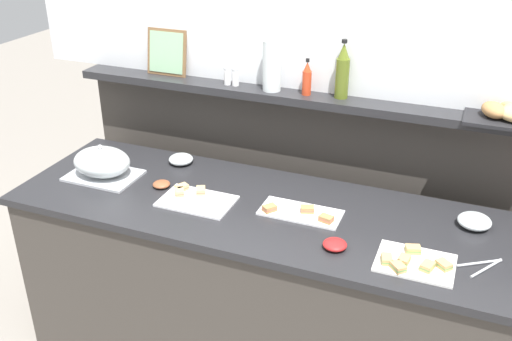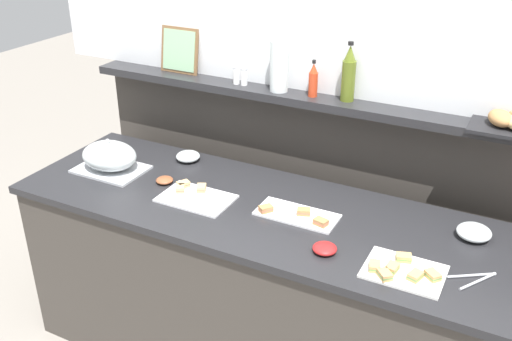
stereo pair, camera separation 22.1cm
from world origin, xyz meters
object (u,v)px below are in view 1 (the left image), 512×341
object	(u,v)px
sandwich_platter_front	(195,199)
condiment_bowl_red	(335,244)
sandwich_platter_rear	(301,212)
water_carafe	(272,66)
serving_cloche	(102,163)
glass_bowl_medium	(474,222)
condiment_bowl_dark	(162,184)
glass_bowl_large	(181,160)
pepper_shaker	(235,77)
sandwich_platter_side	(414,262)
framed_picture	(167,52)
hot_sauce_bottle	(307,79)
olive_oil_bottle	(342,72)
serving_tongs	(484,265)
salt_shaker	(227,76)

from	to	relation	value
sandwich_platter_front	condiment_bowl_red	distance (m)	0.70
sandwich_platter_front	sandwich_platter_rear	bearing A→B (deg)	7.43
sandwich_platter_front	water_carafe	size ratio (longest dim) A/B	1.34
serving_cloche	water_carafe	distance (m)	0.95
glass_bowl_medium	condiment_bowl_dark	size ratio (longest dim) A/B	1.68
glass_bowl_medium	water_carafe	size ratio (longest dim) A/B	0.56
glass_bowl_large	pepper_shaker	world-z (taller)	pepper_shaker
sandwich_platter_side	framed_picture	bearing A→B (deg)	153.82
glass_bowl_large	glass_bowl_medium	size ratio (longest dim) A/B	0.90
sandwich_platter_rear	condiment_bowl_red	size ratio (longest dim) A/B	3.68
framed_picture	water_carafe	world-z (taller)	water_carafe
serving_cloche	hot_sauce_bottle	world-z (taller)	hot_sauce_bottle
olive_oil_bottle	water_carafe	xyz separation A→B (m)	(-0.34, -0.02, -0.00)
sandwich_platter_side	serving_cloche	size ratio (longest dim) A/B	0.85
serving_cloche	serving_tongs	bearing A→B (deg)	-2.89
condiment_bowl_dark	pepper_shaker	size ratio (longest dim) A/B	0.95
water_carafe	condiment_bowl_dark	bearing A→B (deg)	-128.50
sandwich_platter_front	condiment_bowl_dark	xyz separation A→B (m)	(-0.21, 0.06, 0.01)
condiment_bowl_red	glass_bowl_medium	bearing A→B (deg)	36.62
sandwich_platter_rear	serving_tongs	world-z (taller)	sandwich_platter_rear
sandwich_platter_side	condiment_bowl_dark	size ratio (longest dim) A/B	3.53
glass_bowl_medium	condiment_bowl_dark	xyz separation A→B (m)	(-1.39, -0.18, -0.01)
sandwich_platter_front	serving_tongs	distance (m)	1.23
sandwich_platter_side	salt_shaker	distance (m)	1.31
serving_cloche	framed_picture	bearing A→B (deg)	80.16
sandwich_platter_front	framed_picture	bearing A→B (deg)	127.27
glass_bowl_medium	serving_tongs	bearing A→B (deg)	-79.44
glass_bowl_large	condiment_bowl_dark	distance (m)	0.26
serving_cloche	framed_picture	xyz separation A→B (m)	(0.09, 0.52, 0.42)
condiment_bowl_red	hot_sauce_bottle	bearing A→B (deg)	117.15
sandwich_platter_side	serving_cloche	bearing A→B (deg)	173.37
condiment_bowl_dark	hot_sauce_bottle	bearing A→B (deg)	40.52
pepper_shaker	salt_shaker	bearing A→B (deg)	180.00
glass_bowl_large	condiment_bowl_dark	xyz separation A→B (m)	(0.04, -0.26, -0.01)
glass_bowl_medium	condiment_bowl_red	distance (m)	0.62
condiment_bowl_red	condiment_bowl_dark	size ratio (longest dim) A/B	1.17
sandwich_platter_rear	glass_bowl_medium	distance (m)	0.72
pepper_shaker	framed_picture	size ratio (longest dim) A/B	0.36
condiment_bowl_red	pepper_shaker	size ratio (longest dim) A/B	1.10
glass_bowl_medium	hot_sauce_bottle	bearing A→B (deg)	160.64
sandwich_platter_side	glass_bowl_medium	distance (m)	0.41
sandwich_platter_front	framed_picture	world-z (taller)	framed_picture
framed_picture	condiment_bowl_dark	bearing A→B (deg)	-66.07
sandwich_platter_rear	pepper_shaker	bearing A→B (deg)	137.32
sandwich_platter_side	serving_tongs	bearing A→B (deg)	19.60
sandwich_platter_side	glass_bowl_large	distance (m)	1.31
olive_oil_bottle	sandwich_platter_rear	bearing A→B (deg)	-93.22
serving_cloche	sandwich_platter_rear	bearing A→B (deg)	1.01
serving_tongs	salt_shaker	size ratio (longest dim) A/B	1.85
serving_cloche	glass_bowl_large	xyz separation A→B (m)	(0.28, 0.27, -0.05)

